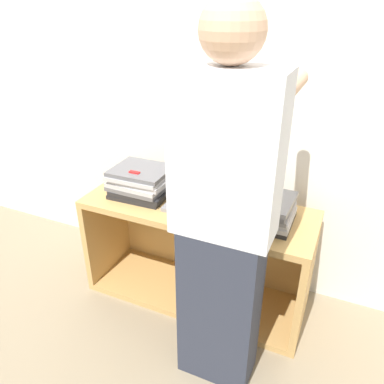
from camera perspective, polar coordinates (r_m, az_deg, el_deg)
ground_plane at (r=2.25m, az=-1.77°, el=-18.92°), size 12.00×12.00×0.00m
wall_back at (r=2.12m, az=4.63°, el=15.68°), size 8.00×0.05×2.40m
cart at (r=2.25m, az=1.36°, el=-8.43°), size 1.28×0.46×0.63m
laptop_open at (r=2.06m, az=1.52°, el=-0.12°), size 0.31×0.40×0.25m
laptop_stack_left at (r=2.13m, az=-7.71°, el=1.60°), size 0.34×0.28×0.16m
laptop_stack_right at (r=1.90m, az=10.39°, el=-2.46°), size 0.33×0.28×0.14m
person at (r=1.50m, az=4.91°, el=-4.81°), size 0.40×0.53×1.65m
inventory_tag at (r=2.05m, az=-8.76°, el=2.99°), size 0.06×0.02×0.01m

